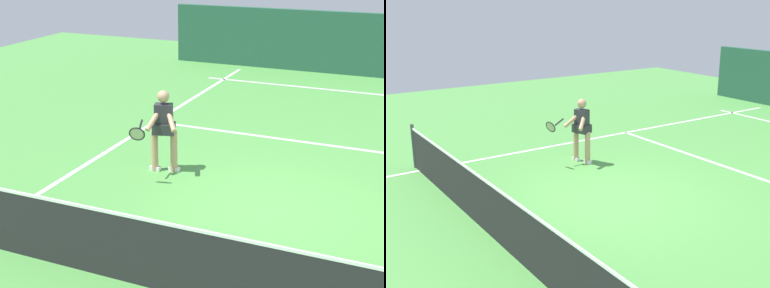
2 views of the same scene
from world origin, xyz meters
The scene contains 6 objects.
ground_plane centered at (0.00, 0.00, 0.00)m, with size 27.77×27.77×0.00m, color #4C9342.
service_line_marking centered at (0.00, -3.49, 0.00)m, with size 7.61×0.10×0.01m, color white.
sideline_right_marking centered at (3.81, 0.00, 0.00)m, with size 0.10×19.36×0.01m, color white.
court_net centered at (0.00, 2.60, 0.49)m, with size 8.29×0.08×1.04m.
tennis_player centered at (2.28, -0.85, 0.85)m, with size 0.65×1.07×1.55m.
tennis_ball_near centered at (0.23, 1.88, 0.03)m, with size 0.07×0.07×0.07m, color #D1E533.
Camera 2 is at (-7.32, 5.65, 3.86)m, focal length 47.18 mm.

